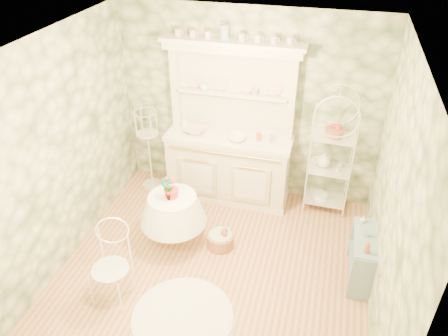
% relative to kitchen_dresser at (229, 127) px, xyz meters
% --- Properties ---
extents(floor, '(3.60, 3.60, 0.00)m').
position_rel_kitchen_dresser_xyz_m(floor, '(0.20, -1.52, -1.15)').
color(floor, tan).
rests_on(floor, ground).
extents(ceiling, '(3.60, 3.60, 0.00)m').
position_rel_kitchen_dresser_xyz_m(ceiling, '(0.20, -1.52, 1.56)').
color(ceiling, white).
rests_on(ceiling, floor).
extents(wall_left, '(3.60, 3.60, 0.00)m').
position_rel_kitchen_dresser_xyz_m(wall_left, '(-1.60, -1.52, 0.21)').
color(wall_left, beige).
rests_on(wall_left, floor).
extents(wall_right, '(3.60, 3.60, 0.00)m').
position_rel_kitchen_dresser_xyz_m(wall_right, '(2.00, -1.52, 0.21)').
color(wall_right, beige).
rests_on(wall_right, floor).
extents(wall_back, '(3.60, 3.60, 0.00)m').
position_rel_kitchen_dresser_xyz_m(wall_back, '(0.20, 0.28, 0.21)').
color(wall_back, beige).
rests_on(wall_back, floor).
extents(wall_front, '(3.60, 3.60, 0.00)m').
position_rel_kitchen_dresser_xyz_m(wall_front, '(0.20, -3.32, 0.21)').
color(wall_front, beige).
rests_on(wall_front, floor).
extents(kitchen_dresser, '(1.87, 0.61, 2.29)m').
position_rel_kitchen_dresser_xyz_m(kitchen_dresser, '(0.00, 0.00, 0.00)').
color(kitchen_dresser, silver).
rests_on(kitchen_dresser, floor).
extents(bakers_rack, '(0.60, 0.44, 1.89)m').
position_rel_kitchen_dresser_xyz_m(bakers_rack, '(1.39, 0.08, -0.20)').
color(bakers_rack, white).
rests_on(bakers_rack, floor).
extents(side_shelf, '(0.33, 0.70, 0.58)m').
position_rel_kitchen_dresser_xyz_m(side_shelf, '(1.88, -1.20, -0.86)').
color(side_shelf, '#7797AA').
rests_on(side_shelf, floor).
extents(round_table, '(0.79, 0.79, 0.68)m').
position_rel_kitchen_dresser_xyz_m(round_table, '(-0.42, -1.16, -0.80)').
color(round_table, white).
rests_on(round_table, floor).
extents(cafe_chair, '(0.52, 0.52, 0.86)m').
position_rel_kitchen_dresser_xyz_m(cafe_chair, '(-0.75, -2.22, -0.71)').
color(cafe_chair, white).
rests_on(cafe_chair, floor).
extents(birdcage_stand, '(0.35, 0.35, 1.43)m').
position_rel_kitchen_dresser_xyz_m(birdcage_stand, '(-1.20, -0.05, -0.43)').
color(birdcage_stand, white).
rests_on(birdcage_stand, floor).
extents(floor_basket, '(0.44, 0.44, 0.22)m').
position_rel_kitchen_dresser_xyz_m(floor_basket, '(0.17, -1.10, -1.04)').
color(floor_basket, '#AF734D').
rests_on(floor_basket, floor).
extents(lace_rug, '(1.21, 1.21, 0.01)m').
position_rel_kitchen_dresser_xyz_m(lace_rug, '(0.07, -2.27, -1.14)').
color(lace_rug, white).
rests_on(lace_rug, floor).
extents(bowl_floral, '(0.32, 0.32, 0.07)m').
position_rel_kitchen_dresser_xyz_m(bowl_floral, '(-0.48, -0.03, -0.13)').
color(bowl_floral, white).
rests_on(bowl_floral, kitchen_dresser).
extents(bowl_white, '(0.27, 0.27, 0.08)m').
position_rel_kitchen_dresser_xyz_m(bowl_white, '(0.14, -0.09, -0.13)').
color(bowl_white, white).
rests_on(bowl_white, kitchen_dresser).
extents(cup_left, '(0.13, 0.13, 0.10)m').
position_rel_kitchen_dresser_xyz_m(cup_left, '(-0.38, 0.15, 0.47)').
color(cup_left, white).
rests_on(cup_left, kitchen_dresser).
extents(cup_right, '(0.10, 0.10, 0.09)m').
position_rel_kitchen_dresser_xyz_m(cup_right, '(0.31, 0.16, 0.47)').
color(cup_right, white).
rests_on(cup_right, kitchen_dresser).
extents(potted_geranium, '(0.17, 0.12, 0.31)m').
position_rel_kitchen_dresser_xyz_m(potted_geranium, '(-0.44, -1.21, -0.29)').
color(potted_geranium, '#3F7238').
rests_on(potted_geranium, round_table).
extents(bottle_amber, '(0.08, 0.08, 0.17)m').
position_rel_kitchen_dresser_xyz_m(bottle_amber, '(1.88, -1.44, -0.46)').
color(bottle_amber, '#B25635').
rests_on(bottle_amber, side_shelf).
extents(bottle_blue, '(0.05, 0.05, 0.10)m').
position_rel_kitchen_dresser_xyz_m(bottle_blue, '(1.88, -1.17, -0.49)').
color(bottle_blue, '#91A1BD').
rests_on(bottle_blue, side_shelf).
extents(bottle_glass, '(0.08, 0.08, 0.09)m').
position_rel_kitchen_dresser_xyz_m(bottle_glass, '(1.85, -0.93, -0.50)').
color(bottle_glass, silver).
rests_on(bottle_glass, side_shelf).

